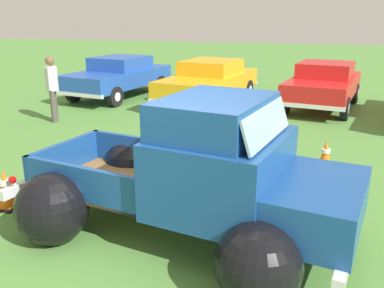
% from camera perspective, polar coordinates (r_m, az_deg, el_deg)
% --- Properties ---
extents(ground_plane, '(80.00, 80.00, 0.00)m').
position_cam_1_polar(ground_plane, '(5.92, -2.06, -11.72)').
color(ground_plane, '#548C3D').
extents(vintage_pickup_truck, '(4.89, 3.40, 1.96)m').
position_cam_1_polar(vintage_pickup_truck, '(5.43, 1.46, -5.63)').
color(vintage_pickup_truck, black).
rests_on(vintage_pickup_truck, ground).
extents(show_car_0, '(2.66, 4.66, 1.43)m').
position_cam_1_polar(show_car_0, '(15.36, -9.93, 9.20)').
color(show_car_0, black).
rests_on(show_car_0, ground).
extents(show_car_1, '(2.64, 4.83, 1.43)m').
position_cam_1_polar(show_car_1, '(13.96, 2.38, 8.66)').
color(show_car_1, black).
rests_on(show_car_1, ground).
extents(show_car_2, '(2.56, 4.43, 1.43)m').
position_cam_1_polar(show_car_2, '(13.94, 17.51, 7.86)').
color(show_car_2, black).
rests_on(show_car_2, ground).
extents(spectator_0, '(0.44, 0.52, 1.79)m').
position_cam_1_polar(spectator_0, '(12.14, -18.54, 7.66)').
color(spectator_0, '#4C4742').
rests_on(spectator_0, ground).
extents(lane_cone_0, '(0.36, 0.36, 0.63)m').
position_cam_1_polar(lane_cone_0, '(7.05, -24.06, -5.61)').
color(lane_cone_0, black).
rests_on(lane_cone_0, ground).
extents(lane_cone_1, '(0.36, 0.36, 0.63)m').
position_cam_1_polar(lane_cone_1, '(8.28, 17.68, -1.58)').
color(lane_cone_1, black).
rests_on(lane_cone_1, ground).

